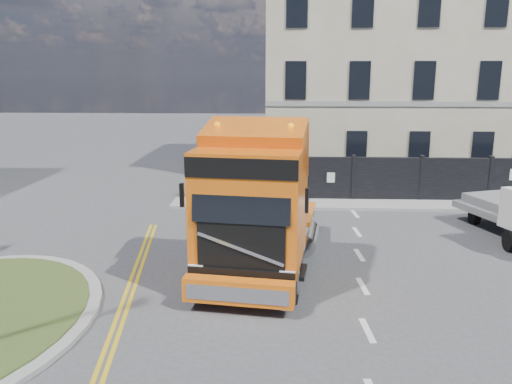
{
  "coord_description": "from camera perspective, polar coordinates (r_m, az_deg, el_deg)",
  "views": [
    {
      "loc": [
        0.62,
        -13.05,
        5.59
      ],
      "look_at": [
        -0.09,
        2.95,
        1.8
      ],
      "focal_mm": 35.0,
      "sensor_mm": 36.0,
      "label": 1
    }
  ],
  "objects": [
    {
      "name": "truck",
      "position": [
        13.77,
        0.04,
        -2.15
      ],
      "size": [
        3.59,
        7.44,
        4.28
      ],
      "rotation": [
        0.0,
        0.0,
        -0.13
      ],
      "color": "black",
      "rests_on": "ground"
    },
    {
      "name": "pavement_far",
      "position": [
        22.51,
        16.28,
        -1.45
      ],
      "size": [
        20.0,
        1.6,
        0.12
      ],
      "primitive_type": "cube",
      "color": "gray",
      "rests_on": "ground"
    },
    {
      "name": "hoarding_fence",
      "position": [
        23.29,
        17.23,
        1.34
      ],
      "size": [
        18.8,
        0.25,
        2.0
      ],
      "color": "black",
      "rests_on": "ground"
    },
    {
      "name": "georgian_building",
      "position": [
        30.03,
        13.21,
        13.32
      ],
      "size": [
        12.3,
        10.3,
        12.8
      ],
      "color": "beige",
      "rests_on": "ground"
    },
    {
      "name": "ground",
      "position": [
        14.21,
        -0.18,
        -9.86
      ],
      "size": [
        120.0,
        120.0,
        0.0
      ],
      "primitive_type": "plane",
      "color": "#424244",
      "rests_on": "ground"
    }
  ]
}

